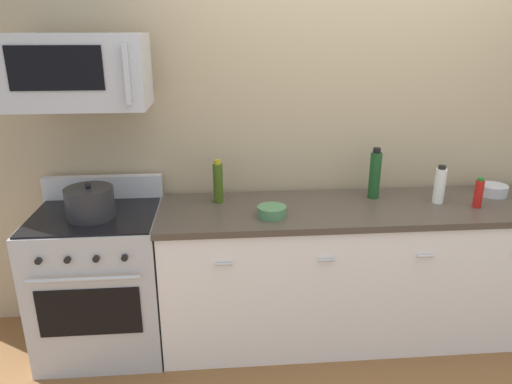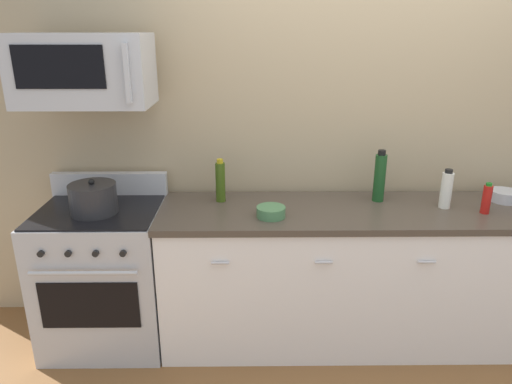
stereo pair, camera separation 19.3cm
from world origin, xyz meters
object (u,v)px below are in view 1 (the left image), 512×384
Objects in this scene: bottle_wine_green at (375,174)px; range_oven at (102,280)px; bottle_vinegar_white at (440,185)px; bottle_olive_oil at (218,182)px; bowl_steel_prep at (493,190)px; bottle_hot_sauce_red at (479,193)px; bowl_green_glaze at (272,211)px; microwave at (79,71)px; stockpot at (90,203)px.

range_oven is at bearing -175.29° from bottle_wine_green.
bottle_vinegar_white is (0.38, -0.13, -0.04)m from bottle_wine_green.
bottle_olive_oil is at bearing 11.12° from range_oven.
bottle_vinegar_white reaches higher than bowl_steel_prep.
bottle_hot_sauce_red is at bearing -137.06° from bowl_steel_prep.
bowl_steel_prep is at bearing 42.94° from bottle_hot_sauce_red.
bottle_wine_green is 1.01m from bottle_olive_oil.
bottle_olive_oil reaches higher than range_oven.
bottle_hot_sauce_red is 1.03× the size of bowl_steel_prep.
bottle_wine_green is 0.76m from bowl_green_glaze.
bottle_wine_green reaches higher than bottle_olive_oil.
bowl_green_glaze is (1.06, -0.17, -0.80)m from microwave.
bowl_steel_prep is at bearing -1.11° from bottle_wine_green.
bottle_vinegar_white reaches higher than range_oven.
bowl_green_glaze is 0.62× the size of stockpot.
range_oven is 1.87m from bottle_wine_green.
bowl_steel_prep reaches higher than bowl_green_glaze.
microwave is 2.68× the size of stockpot.
bowl_green_glaze is at bearing -3.85° from stockpot.
stockpot reaches higher than bottle_hot_sauce_red.
range_oven is at bearing -179.50° from bottle_vinegar_white.
bottle_hot_sauce_red is 0.31m from bowl_steel_prep.
bottle_wine_green reaches higher than bottle_hot_sauce_red.
bottle_olive_oil is 1.00× the size of stockpot.
bottle_wine_green is (1.76, 0.15, 0.61)m from range_oven.
bottle_hot_sauce_red reaches higher than bowl_green_glaze.
bowl_steel_prep is 2.58m from stockpot.
stockpot is at bearing -90.13° from microwave.
bottle_wine_green is at bearing 178.89° from bowl_steel_prep.
microwave reaches higher than bowl_steel_prep.
bottle_olive_oil is (0.75, 0.10, -0.70)m from microwave.
microwave is 4.04× the size of bowl_steel_prep.
bowl_green_glaze is at bearing -41.02° from bottle_olive_oil.
microwave is at bearing -176.74° from bottle_wine_green.
bowl_steel_prep is at bearing 2.88° from range_oven.
bottle_vinegar_white is 1.44× the size of bowl_green_glaze.
microwave is 3.02× the size of bottle_vinegar_white.
stockpot is (-2.14, -0.07, -0.02)m from bottle_vinegar_white.
bottle_wine_green is at bearing 161.64° from bottle_vinegar_white.
bottle_hot_sauce_red is (2.35, -0.12, -0.74)m from microwave.
bottle_hot_sauce_red is (0.59, -0.22, -0.07)m from bottle_wine_green.
bottle_hot_sauce_red is 0.77× the size of bottle_vinegar_white.
bottle_hot_sauce_red is at bearing -8.00° from bottle_olive_oil.
range_oven is at bearing -168.88° from bottle_olive_oil.
bottle_olive_oil is at bearing 179.45° from bowl_steel_prep.
range_oven is 2.41m from bottle_hot_sauce_red.
bottle_vinegar_white reaches higher than bowl_green_glaze.
bottle_hot_sauce_red is (2.35, -0.08, 0.54)m from range_oven.
bottle_wine_green reaches higher than range_oven.
microwave is 2.67× the size of bottle_olive_oil.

